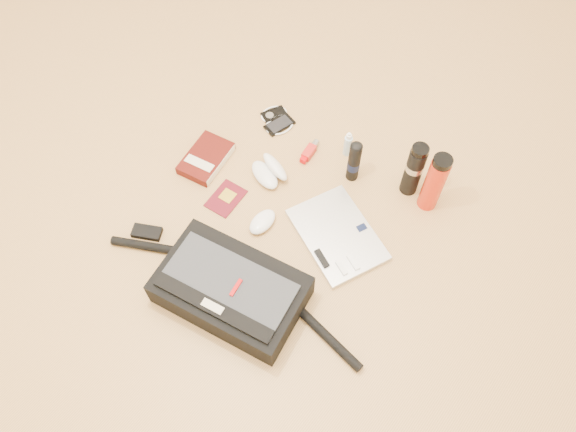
{
  "coord_description": "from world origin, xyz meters",
  "views": [
    {
      "loc": [
        0.66,
        -0.71,
        1.78
      ],
      "look_at": [
        0.02,
        0.09,
        0.06
      ],
      "focal_mm": 35.0,
      "sensor_mm": 36.0,
      "label": 1
    }
  ],
  "objects_px": {
    "book": "(206,158)",
    "laptop": "(337,235)",
    "thermos_red": "(434,183)",
    "messenger_bag": "(230,289)",
    "thermos_black": "(414,169)"
  },
  "relations": [
    {
      "from": "laptop",
      "to": "book",
      "type": "bearing_deg",
      "value": -152.16
    },
    {
      "from": "book",
      "to": "messenger_bag",
      "type": "bearing_deg",
      "value": -48.97
    },
    {
      "from": "laptop",
      "to": "book",
      "type": "height_order",
      "value": "book"
    },
    {
      "from": "book",
      "to": "laptop",
      "type": "bearing_deg",
      "value": -5.86
    },
    {
      "from": "thermos_red",
      "to": "thermos_black",
      "type": "bearing_deg",
      "value": 172.9
    },
    {
      "from": "thermos_red",
      "to": "laptop",
      "type": "bearing_deg",
      "value": -118.48
    },
    {
      "from": "book",
      "to": "thermos_red",
      "type": "xyz_separation_m",
      "value": [
        0.77,
        0.37,
        0.12
      ]
    },
    {
      "from": "messenger_bag",
      "to": "thermos_red",
      "type": "relative_size",
      "value": 3.54
    },
    {
      "from": "thermos_black",
      "to": "thermos_red",
      "type": "relative_size",
      "value": 0.92
    },
    {
      "from": "messenger_bag",
      "to": "thermos_red",
      "type": "distance_m",
      "value": 0.81
    },
    {
      "from": "book",
      "to": "thermos_red",
      "type": "relative_size",
      "value": 0.86
    },
    {
      "from": "laptop",
      "to": "thermos_red",
      "type": "relative_size",
      "value": 1.52
    },
    {
      "from": "book",
      "to": "thermos_red",
      "type": "height_order",
      "value": "thermos_red"
    },
    {
      "from": "book",
      "to": "thermos_black",
      "type": "bearing_deg",
      "value": 19.0
    },
    {
      "from": "messenger_bag",
      "to": "laptop",
      "type": "xyz_separation_m",
      "value": [
        0.14,
        0.41,
        -0.05
      ]
    }
  ]
}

